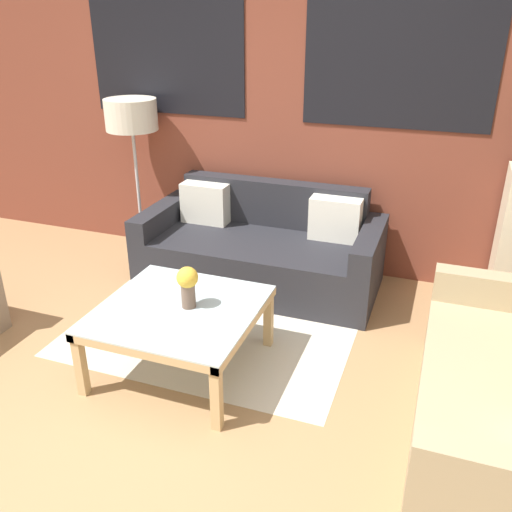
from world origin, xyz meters
name	(u,v)px	position (x,y,z in m)	size (l,w,h in m)	color
ground_plane	(130,436)	(0.00, 0.00, 0.00)	(16.00, 16.00, 0.00)	#9E754C
wall_back_brick	(275,99)	(0.00, 2.44, 1.41)	(8.40, 0.09, 2.80)	brown
rug	(219,322)	(-0.02, 1.22, 0.00)	(1.94, 1.61, 0.00)	beige
couch_dark	(261,250)	(0.06, 1.95, 0.28)	(1.90, 0.88, 0.78)	#232328
coffee_table	(179,316)	(-0.02, 0.65, 0.37)	(0.93, 0.93, 0.44)	silver
floor_lamp	(132,120)	(-1.18, 2.13, 1.22)	(0.44, 0.44, 1.40)	#B2B2B7
flower_vase	(188,284)	(0.04, 0.68, 0.59)	(0.13, 0.13, 0.26)	brown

